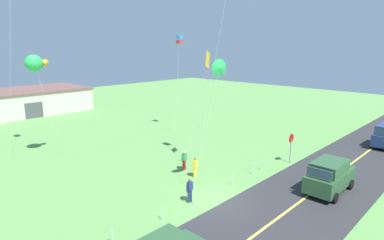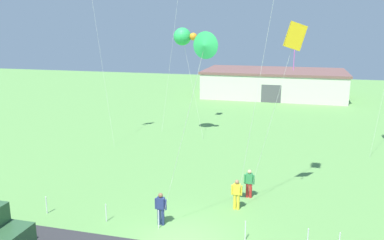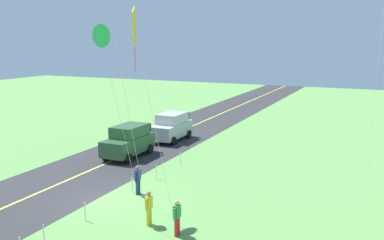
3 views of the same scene
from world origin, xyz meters
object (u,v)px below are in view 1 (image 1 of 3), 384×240
Objects in this scene: car_suv_foreground at (330,176)px; person_child_watcher at (190,189)px; kite_orange_near at (35,63)px; warehouse_distant at (21,102)px; stop_sign at (291,142)px; kite_yellow_high at (220,68)px; person_adult_companion at (195,166)px; person_adult_near at (184,160)px; kite_pink_drift at (179,40)px; kite_red_low at (207,62)px.

car_suv_foreground is 2.75× the size of person_child_watcher.
kite_orange_near is 0.49× the size of warehouse_distant.
car_suv_foreground is 1.72× the size of stop_sign.
kite_yellow_high is at bearing -32.97° from person_child_watcher.
stop_sign is 22.31m from kite_orange_near.
warehouse_distant is (-0.36, 35.28, 0.89)m from person_adult_companion.
person_adult_near is 0.18× the size of kite_orange_near.
person_adult_companion is (-0.44, -1.63, 0.00)m from person_adult_near.
stop_sign is 11.07m from kite_yellow_high.
kite_pink_drift is at bearing 54.29° from kite_yellow_high.
kite_yellow_high is at bearing -130.57° from kite_red_low.
person_child_watcher is at bearing 174.02° from stop_sign.
kite_red_low is at bearing -70.26° from person_adult_companion.
kite_red_low is (5.59, 3.52, 7.66)m from person_child_watcher.
kite_orange_near is at bearing 117.71° from car_suv_foreground.
kite_orange_near is at bearing 109.12° from kite_yellow_high.
warehouse_distant is (-2.76, 34.30, -6.77)m from kite_red_low.
kite_yellow_high is (-8.89, 0.67, 6.56)m from stop_sign.
person_adult_companion and person_child_watcher have the same top height.
kite_yellow_high is (-3.43, -4.01, -0.16)m from kite_red_low.
kite_orange_near is at bearing 24.81° from person_adult_companion.
kite_orange_near reaches higher than car_suv_foreground.
person_child_watcher is 0.17× the size of kite_red_low.
kite_orange_near is at bearing 81.81° from person_child_watcher.
warehouse_distant is (-8.22, 38.97, -0.05)m from stop_sign.
kite_yellow_high reaches higher than person_child_watcher.
person_child_watcher is at bearing -78.04° from kite_orange_near.
warehouse_distant reaches higher than stop_sign.
person_adult_near is 8.95m from kite_yellow_high.
kite_red_low is at bearing -85.40° from warehouse_distant.
kite_orange_near is (-5.29, 15.26, -0.01)m from kite_yellow_high.
person_adult_near and person_adult_companion have the same top height.
car_suv_foreground is 2.75× the size of person_adult_near.
person_adult_companion is 0.18× the size of kite_orange_near.
stop_sign is at bearing -4.28° from kite_yellow_high.
stop_sign is at bearing -40.60° from kite_red_low.
warehouse_distant reaches higher than person_child_watcher.
person_adult_companion is at bearing -157.75° from kite_red_low.
person_child_watcher is 0.09× the size of warehouse_distant.
kite_orange_near is (-8.72, 11.25, -0.17)m from kite_red_low.
warehouse_distant is at bearing 89.98° from person_adult_near.
stop_sign reaches higher than car_suv_foreground.
kite_orange_near is (-6.76, 10.61, 7.49)m from person_adult_near.
kite_pink_drift reaches higher than warehouse_distant.
person_adult_near is (-4.02, 9.92, -0.29)m from car_suv_foreground.
person_child_watcher is 10.12m from kite_red_low.
kite_yellow_high reaches higher than warehouse_distant.
warehouse_distant is at bearing 89.00° from kite_yellow_high.
person_child_watcher is 37.93m from warehouse_distant.
kite_orange_near reaches higher than warehouse_distant.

